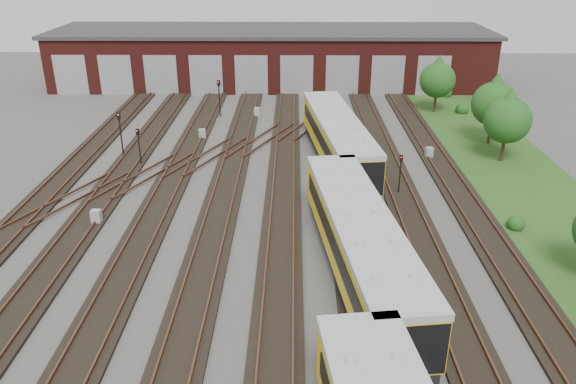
{
  "coord_description": "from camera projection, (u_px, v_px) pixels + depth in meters",
  "views": [
    {
      "loc": [
        2.71,
        -27.6,
        15.8
      ],
      "look_at": [
        2.38,
        3.11,
        2.0
      ],
      "focal_mm": 35.0,
      "sensor_mm": 36.0,
      "label": 1
    }
  ],
  "objects": [
    {
      "name": "ground",
      "position": [
        245.0,
        247.0,
        31.68
      ],
      "size": [
        120.0,
        120.0,
        0.0
      ],
      "primitive_type": "plane",
      "color": "#44423F",
      "rests_on": "ground"
    },
    {
      "name": "track_network",
      "position": [
        243.0,
        240.0,
        32.17
      ],
      "size": [
        30.4,
        70.0,
        0.33
      ],
      "color": "black",
      "rests_on": "ground"
    },
    {
      "name": "maintenance_shed",
      "position": [
        271.0,
        56.0,
        66.82
      ],
      "size": [
        51.0,
        12.5,
        6.35
      ],
      "color": "#511714",
      "rests_on": "ground"
    },
    {
      "name": "grass_verge",
      "position": [
        518.0,
        179.0,
        40.6
      ],
      "size": [
        8.0,
        55.0,
        0.05
      ],
      "primitive_type": "cube",
      "color": "#204717",
      "rests_on": "ground"
    },
    {
      "name": "metro_train",
      "position": [
        360.0,
        244.0,
        27.79
      ],
      "size": [
        4.93,
        48.6,
        3.38
      ],
      "rotation": [
        0.0,
        0.0,
        0.12
      ],
      "color": "black",
      "rests_on": "ground"
    },
    {
      "name": "signal_mast_0",
      "position": [
        120.0,
        129.0,
        43.89
      ],
      "size": [
        0.3,
        0.28,
        3.66
      ],
      "rotation": [
        0.0,
        0.0,
        0.1
      ],
      "color": "black",
      "rests_on": "ground"
    },
    {
      "name": "signal_mast_1",
      "position": [
        139.0,
        142.0,
        42.28
      ],
      "size": [
        0.26,
        0.25,
        2.95
      ],
      "rotation": [
        0.0,
        0.0,
        -0.23
      ],
      "color": "black",
      "rests_on": "ground"
    },
    {
      "name": "signal_mast_2",
      "position": [
        219.0,
        94.0,
        54.0
      ],
      "size": [
        0.31,
        0.3,
        3.61
      ],
      "rotation": [
        0.0,
        0.0,
        -0.35
      ],
      "color": "black",
      "rests_on": "ground"
    },
    {
      "name": "signal_mast_3",
      "position": [
        400.0,
        170.0,
        37.42
      ],
      "size": [
        0.25,
        0.23,
        2.86
      ],
      "rotation": [
        0.0,
        0.0,
        -0.29
      ],
      "color": "black",
      "rests_on": "ground"
    },
    {
      "name": "relay_cabinet_1",
      "position": [
        202.0,
        134.0,
        48.57
      ],
      "size": [
        0.67,
        0.62,
        0.91
      ],
      "primitive_type": "cube",
      "rotation": [
        0.0,
        0.0,
        0.35
      ],
      "color": "#9FA2A4",
      "rests_on": "ground"
    },
    {
      "name": "relay_cabinet_2",
      "position": [
        96.0,
        217.0,
        33.97
      ],
      "size": [
        0.59,
        0.5,
        0.95
      ],
      "primitive_type": "cube",
      "rotation": [
        0.0,
        0.0,
        -0.05
      ],
      "color": "#9FA2A4",
      "rests_on": "ground"
    },
    {
      "name": "relay_cabinet_3",
      "position": [
        257.0,
        112.0,
        54.68
      ],
      "size": [
        0.65,
        0.58,
        0.95
      ],
      "primitive_type": "cube",
      "rotation": [
        0.0,
        0.0,
        -0.19
      ],
      "color": "#9FA2A4",
      "rests_on": "ground"
    },
    {
      "name": "relay_cabinet_4",
      "position": [
        429.0,
        153.0,
        44.24
      ],
      "size": [
        0.63,
        0.55,
        0.93
      ],
      "primitive_type": "cube",
      "rotation": [
        0.0,
        0.0,
        0.16
      ],
      "color": "#9FA2A4",
      "rests_on": "ground"
    },
    {
      "name": "tree_0",
      "position": [
        438.0,
        76.0,
        54.91
      ],
      "size": [
        3.47,
        3.47,
        5.74
      ],
      "color": "#362418",
      "rests_on": "ground"
    },
    {
      "name": "tree_1",
      "position": [
        508.0,
        115.0,
        42.36
      ],
      "size": [
        3.55,
        3.55,
        5.88
      ],
      "color": "#362418",
      "rests_on": "ground"
    },
    {
      "name": "tree_2",
      "position": [
        495.0,
        99.0,
        46.14
      ],
      "size": [
        3.66,
        3.66,
        6.07
      ],
      "color": "#362418",
      "rests_on": "ground"
    },
    {
      "name": "bush_0",
      "position": [
        516.0,
        221.0,
        33.39
      ],
      "size": [
        1.04,
        1.04,
        1.04
      ],
      "primitive_type": "sphere",
      "color": "#1D4313",
      "rests_on": "ground"
    },
    {
      "name": "bush_1",
      "position": [
        462.0,
        107.0,
        55.83
      ],
      "size": [
        1.27,
        1.27,
        1.27
      ],
      "primitive_type": "sphere",
      "color": "#1D4313",
      "rests_on": "ground"
    },
    {
      "name": "bush_2",
      "position": [
        446.0,
        90.0,
        61.76
      ],
      "size": [
        1.39,
        1.39,
        1.39
      ],
      "primitive_type": "sphere",
      "color": "#1D4313",
      "rests_on": "ground"
    }
  ]
}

